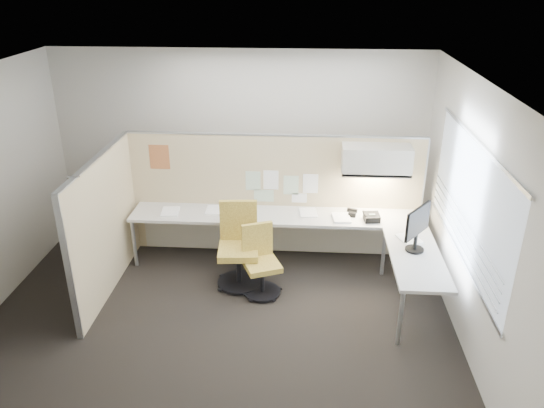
# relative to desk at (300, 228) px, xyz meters

# --- Properties ---
(floor) EXTENTS (5.50, 4.50, 0.01)m
(floor) POSITION_rel_desk_xyz_m (-0.93, -1.13, -0.61)
(floor) COLOR black
(floor) RESTS_ON ground
(ceiling) EXTENTS (5.50, 4.50, 0.01)m
(ceiling) POSITION_rel_desk_xyz_m (-0.93, -1.13, 2.20)
(ceiling) COLOR white
(ceiling) RESTS_ON wall_back
(wall_back) EXTENTS (5.50, 0.02, 2.80)m
(wall_back) POSITION_rel_desk_xyz_m (-0.93, 1.12, 0.80)
(wall_back) COLOR beige
(wall_back) RESTS_ON ground
(wall_front) EXTENTS (5.50, 0.02, 2.80)m
(wall_front) POSITION_rel_desk_xyz_m (-0.93, -3.38, 0.80)
(wall_front) COLOR beige
(wall_front) RESTS_ON ground
(wall_right) EXTENTS (0.02, 4.50, 2.80)m
(wall_right) POSITION_rel_desk_xyz_m (1.82, -1.13, 0.80)
(wall_right) COLOR beige
(wall_right) RESTS_ON ground
(window_pane) EXTENTS (0.01, 2.80, 1.30)m
(window_pane) POSITION_rel_desk_xyz_m (1.79, -1.13, 0.95)
(window_pane) COLOR #9BA6B4
(window_pane) RESTS_ON wall_right
(partition_back) EXTENTS (4.10, 0.06, 1.75)m
(partition_back) POSITION_rel_desk_xyz_m (-0.38, 0.47, 0.27)
(partition_back) COLOR beige
(partition_back) RESTS_ON floor
(partition_left) EXTENTS (0.06, 2.20, 1.75)m
(partition_left) POSITION_rel_desk_xyz_m (-2.43, -0.63, 0.27)
(partition_left) COLOR beige
(partition_left) RESTS_ON floor
(desk) EXTENTS (4.00, 2.07, 0.73)m
(desk) POSITION_rel_desk_xyz_m (0.00, 0.00, 0.00)
(desk) COLOR beige
(desk) RESTS_ON floor
(overhead_bin) EXTENTS (0.90, 0.36, 0.38)m
(overhead_bin) POSITION_rel_desk_xyz_m (0.97, 0.26, 0.91)
(overhead_bin) COLOR beige
(overhead_bin) RESTS_ON partition_back
(task_light_strip) EXTENTS (0.60, 0.06, 0.02)m
(task_light_strip) POSITION_rel_desk_xyz_m (0.97, 0.26, 0.70)
(task_light_strip) COLOR #FFEABF
(task_light_strip) RESTS_ON overhead_bin
(pinned_papers) EXTENTS (1.01, 0.00, 0.47)m
(pinned_papers) POSITION_rel_desk_xyz_m (-0.30, 0.44, 0.43)
(pinned_papers) COLOR #8CBF8C
(pinned_papers) RESTS_ON partition_back
(poster) EXTENTS (0.28, 0.00, 0.35)m
(poster) POSITION_rel_desk_xyz_m (-1.98, 0.44, 0.82)
(poster) COLOR orange
(poster) RESTS_ON partition_back
(chair_left) EXTENTS (0.55, 0.56, 0.89)m
(chair_left) POSITION_rel_desk_xyz_m (-0.49, -0.63, -0.18)
(chair_left) COLOR black
(chair_left) RESTS_ON floor
(chair_right) EXTENTS (0.57, 0.58, 1.08)m
(chair_right) POSITION_rel_desk_xyz_m (-0.79, -0.42, -0.10)
(chair_right) COLOR black
(chair_right) RESTS_ON floor
(monitor) EXTENTS (0.35, 0.45, 0.56)m
(monitor) POSITION_rel_desk_xyz_m (1.37, -0.75, 0.45)
(monitor) COLOR black
(monitor) RESTS_ON desk
(phone) EXTENTS (0.23, 0.22, 0.12)m
(phone) POSITION_rel_desk_xyz_m (0.94, 0.04, 0.18)
(phone) COLOR black
(phone) RESTS_ON desk
(stapler) EXTENTS (0.15, 0.08, 0.05)m
(stapler) POSITION_rel_desk_xyz_m (0.70, 0.30, 0.15)
(stapler) COLOR black
(stapler) RESTS_ON desk
(tape_dispenser) EXTENTS (0.11, 0.08, 0.06)m
(tape_dispenser) POSITION_rel_desk_xyz_m (0.69, 0.15, 0.16)
(tape_dispenser) COLOR black
(tape_dispenser) RESTS_ON desk
(coat_hook) EXTENTS (0.18, 0.46, 1.38)m
(coat_hook) POSITION_rel_desk_xyz_m (-2.51, -1.27, 0.81)
(coat_hook) COLOR silver
(coat_hook) RESTS_ON partition_left
(paper_stack_0) EXTENTS (0.26, 0.32, 0.02)m
(paper_stack_0) POSITION_rel_desk_xyz_m (-1.80, 0.11, 0.14)
(paper_stack_0) COLOR white
(paper_stack_0) RESTS_ON desk
(paper_stack_1) EXTENTS (0.24, 0.31, 0.02)m
(paper_stack_1) POSITION_rel_desk_xyz_m (-1.20, 0.20, 0.14)
(paper_stack_1) COLOR white
(paper_stack_1) RESTS_ON desk
(paper_stack_2) EXTENTS (0.26, 0.32, 0.05)m
(paper_stack_2) POSITION_rel_desk_xyz_m (-0.76, 0.06, 0.15)
(paper_stack_2) COLOR white
(paper_stack_2) RESTS_ON desk
(paper_stack_3) EXTENTS (0.26, 0.32, 0.02)m
(paper_stack_3) POSITION_rel_desk_xyz_m (0.10, 0.22, 0.14)
(paper_stack_3) COLOR white
(paper_stack_3) RESTS_ON desk
(paper_stack_4) EXTENTS (0.26, 0.32, 0.03)m
(paper_stack_4) POSITION_rel_desk_xyz_m (0.54, 0.07, 0.14)
(paper_stack_4) COLOR white
(paper_stack_4) RESTS_ON desk
(paper_stack_5) EXTENTS (0.32, 0.36, 0.02)m
(paper_stack_5) POSITION_rel_desk_xyz_m (1.35, -0.48, 0.14)
(paper_stack_5) COLOR white
(paper_stack_5) RESTS_ON desk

